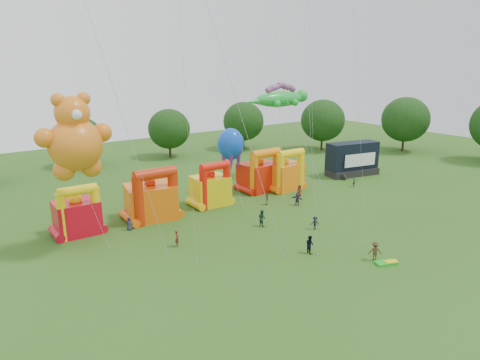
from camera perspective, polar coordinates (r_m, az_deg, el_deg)
ground at (r=40.01m, az=18.23°, el=-12.96°), size 160.00×160.00×0.00m
tree_ring at (r=36.93m, az=17.16°, el=-4.65°), size 125.39×127.51×12.07m
bouncy_castle_0 at (r=50.52m, az=-20.87°, el=-4.37°), size 4.63×3.72×5.86m
bouncy_castle_1 at (r=52.80m, az=-11.68°, el=-2.50°), size 6.49×5.58×6.62m
bouncy_castle_2 at (r=56.81m, az=-3.88°, el=-1.10°), size 4.88×4.02×6.08m
bouncy_castle_3 at (r=63.32m, az=2.70°, el=0.77°), size 5.93×5.01×6.44m
bouncy_castle_4 at (r=64.17m, az=6.01°, el=0.85°), size 5.54×4.67×6.25m
stage_trailer at (r=74.25m, az=14.74°, el=2.70°), size 9.39×4.99×5.61m
teddy_bear_kite at (r=43.41m, az=-20.97°, el=4.34°), size 7.09×5.03×15.92m
gecko_kite at (r=68.95m, az=5.94°, el=8.59°), size 12.35×9.00×14.18m
octopus_kite at (r=59.72m, az=-0.77°, el=1.57°), size 4.97×9.27×9.54m
parafoil_kites at (r=42.06m, az=-3.56°, el=6.98°), size 27.95×12.57×28.35m
diamond_kites at (r=45.88m, az=6.48°, el=11.62°), size 19.15×16.63×37.08m
folded_kite_bundle at (r=43.57m, az=18.94°, el=-10.38°), size 2.22×1.64×0.31m
spectator_0 at (r=50.36m, az=-14.56°, el=-5.65°), size 0.90×0.74×1.58m
spectator_1 at (r=45.09m, az=-8.38°, el=-7.71°), size 0.62×0.76×1.79m
spectator_2 at (r=49.92m, az=2.93°, el=-5.09°), size 0.81×1.01×1.98m
spectator_3 at (r=49.75m, az=9.96°, el=-5.66°), size 1.15×0.98×1.54m
spectator_4 at (r=57.34m, az=3.59°, el=-2.57°), size 0.86×0.93×1.53m
spectator_5 at (r=57.49m, az=7.63°, el=-2.53°), size 1.05×1.68×1.73m
spectator_6 at (r=61.41m, az=7.93°, el=-1.39°), size 0.90×0.67×1.66m
spectator_7 at (r=67.74m, az=14.97°, el=-0.23°), size 0.66×0.56×1.53m
spectator_8 at (r=43.70m, az=9.28°, el=-8.46°), size 0.84×1.01×1.88m
spectator_9 at (r=43.64m, az=17.55°, el=-9.02°), size 1.43×1.30×1.93m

